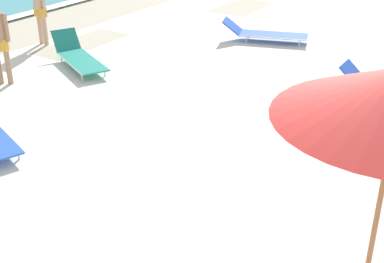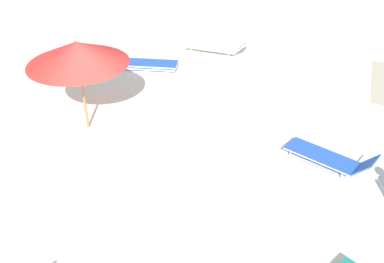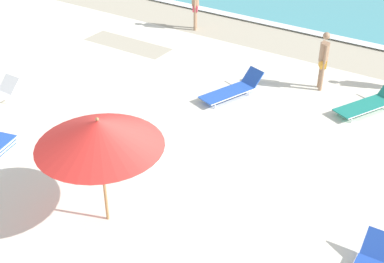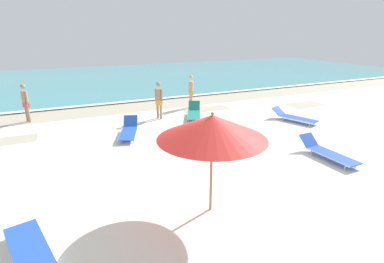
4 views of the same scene
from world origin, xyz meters
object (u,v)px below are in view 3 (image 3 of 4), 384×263
at_px(sun_lounger_beside_umbrella, 233,89).
at_px(beachgoer_wading_adult, 195,3).
at_px(sun_lounger_near_water_left, 369,103).
at_px(beachgoer_shoreline_child, 324,58).
at_px(beach_umbrella, 99,134).

height_order(sun_lounger_beside_umbrella, beachgoer_wading_adult, beachgoer_wading_adult).
xyz_separation_m(sun_lounger_beside_umbrella, sun_lounger_near_water_left, (3.54, 1.36, -0.00)).
relative_size(sun_lounger_beside_umbrella, beachgoer_shoreline_child, 1.18).
height_order(beachgoer_wading_adult, beachgoer_shoreline_child, same).
bearing_deg(sun_lounger_near_water_left, beachgoer_shoreline_child, -170.71).
height_order(sun_lounger_beside_umbrella, sun_lounger_near_water_left, sun_lounger_near_water_left).
xyz_separation_m(sun_lounger_near_water_left, beachgoer_shoreline_child, (-1.61, 0.48, 0.78)).
relative_size(sun_lounger_near_water_left, beachgoer_wading_adult, 1.21).
bearing_deg(beachgoer_wading_adult, beach_umbrella, -3.18).
distance_m(sun_lounger_beside_umbrella, sun_lounger_near_water_left, 3.79).
bearing_deg(beachgoer_wading_adult, beachgoer_shoreline_child, 43.71).
xyz_separation_m(beach_umbrella, sun_lounger_near_water_left, (3.02, 7.40, -1.84)).
distance_m(beach_umbrella, sun_lounger_near_water_left, 8.20).
distance_m(beach_umbrella, sun_lounger_beside_umbrella, 6.34).
xyz_separation_m(beach_umbrella, sun_lounger_beside_umbrella, (-0.52, 6.04, -1.84)).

